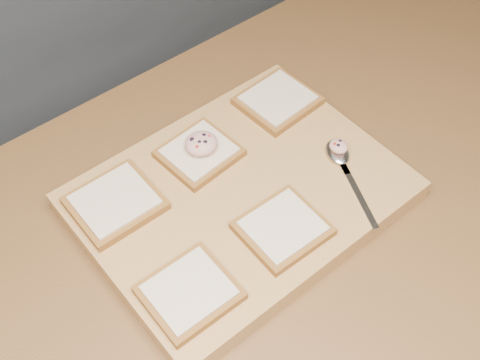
% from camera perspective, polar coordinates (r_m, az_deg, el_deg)
% --- Properties ---
extents(cutting_board, '(0.46, 0.35, 0.04)m').
position_cam_1_polar(cutting_board, '(0.91, 0.00, -1.55)').
color(cutting_board, tan).
rests_on(cutting_board, island_counter).
extents(bread_far_left, '(0.12, 0.11, 0.02)m').
position_cam_1_polar(bread_far_left, '(0.89, -11.76, -2.11)').
color(bread_far_left, brown).
rests_on(bread_far_left, cutting_board).
extents(bread_far_center, '(0.12, 0.11, 0.02)m').
position_cam_1_polar(bread_far_center, '(0.93, -3.88, 2.58)').
color(bread_far_center, brown).
rests_on(bread_far_center, cutting_board).
extents(bread_far_right, '(0.12, 0.11, 0.02)m').
position_cam_1_polar(bread_far_right, '(1.01, 3.60, 7.53)').
color(bread_far_right, brown).
rests_on(bread_far_right, cutting_board).
extents(bread_near_left, '(0.11, 0.11, 0.02)m').
position_cam_1_polar(bread_near_left, '(0.80, -4.83, -10.56)').
color(bread_near_left, brown).
rests_on(bread_near_left, cutting_board).
extents(bread_near_center, '(0.11, 0.11, 0.02)m').
position_cam_1_polar(bread_near_center, '(0.85, 4.07, -4.58)').
color(bread_near_center, brown).
rests_on(bread_near_center, cutting_board).
extents(tuna_salad_dollop, '(0.05, 0.05, 0.02)m').
position_cam_1_polar(tuna_salad_dollop, '(0.92, -3.71, 3.49)').
color(tuna_salad_dollop, tan).
rests_on(tuna_salad_dollop, bread_far_center).
extents(spoon, '(0.09, 0.17, 0.01)m').
position_cam_1_polar(spoon, '(0.94, 9.51, 2.05)').
color(spoon, silver).
rests_on(spoon, cutting_board).
extents(spoon_salad, '(0.03, 0.03, 0.02)m').
position_cam_1_polar(spoon_salad, '(0.94, 9.33, 3.19)').
color(spoon_salad, tan).
rests_on(spoon_salad, spoon).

